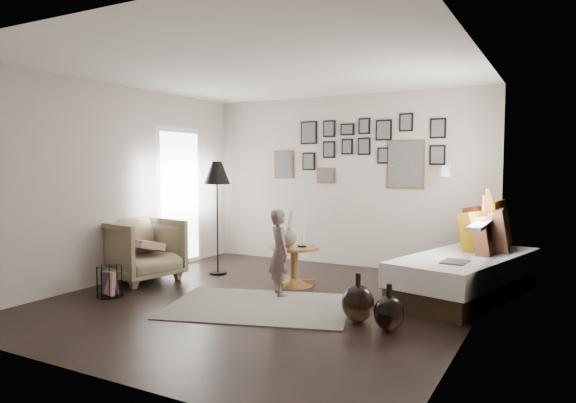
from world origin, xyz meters
The scene contains 23 objects.
ground centered at (0.00, 0.00, 0.00)m, with size 4.80×4.80×0.00m, color black.
wall_back centered at (0.00, 2.40, 1.30)m, with size 4.50×4.50×0.00m, color #AFA199.
wall_front centered at (0.00, -2.40, 1.30)m, with size 4.50×4.50×0.00m, color #AFA199.
wall_left centered at (-2.25, 0.00, 1.30)m, with size 4.80×4.80×0.00m, color #AFA199.
wall_right centered at (2.25, 0.00, 1.30)m, with size 4.80×4.80×0.00m, color #AFA199.
ceiling centered at (0.00, 0.00, 2.60)m, with size 4.80×4.80×0.00m, color white.
door_left centered at (-2.23, 1.20, 1.05)m, with size 0.00×2.14×2.14m.
window_right centered at (2.18, 1.34, 0.93)m, with size 0.15×1.32×1.30m.
gallery_wall centered at (0.29, 2.38, 1.74)m, with size 2.74×0.03×1.08m.
wall_sconce centered at (1.55, 2.13, 1.46)m, with size 0.18×0.36×0.16m.
rug centered at (0.10, -0.25, 0.01)m, with size 1.94×1.36×0.01m, color beige.
pedestal_table centered at (-0.03, 0.82, 0.23)m, with size 0.64×0.64×0.51m.
vase centered at (-0.11, 0.84, 0.65)m, with size 0.18×0.18×0.46m.
candles centered at (0.08, 0.82, 0.62)m, with size 0.11×0.11×0.24m.
daybed centered at (2.00, 1.33, 0.34)m, with size 1.47×2.37×1.09m.
magazine_on_daybed centered at (1.98, 0.67, 0.51)m, with size 0.25×0.33×0.02m, color black.
armchair centered at (-1.95, 0.09, 0.41)m, with size 0.88×0.91×0.83m, color #73694E.
armchair_cushion centered at (-1.92, 0.14, 0.48)m, with size 0.37×0.37×0.09m, color beige.
floor_lamp centered at (-1.31, 0.92, 1.37)m, with size 0.37×0.37×1.59m.
magazine_basket centered at (-1.67, -0.72, 0.18)m, with size 0.32×0.32×0.36m.
demijohn_large centered at (1.24, -0.24, 0.19)m, with size 0.32×0.32×0.48m.
demijohn_small centered at (1.59, -0.36, 0.17)m, with size 0.28×0.28×0.44m.
child centered at (0.06, 0.28, 0.51)m, with size 0.37×0.24×1.02m, color brown.
Camera 1 is at (3.00, -4.91, 1.53)m, focal length 32.00 mm.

